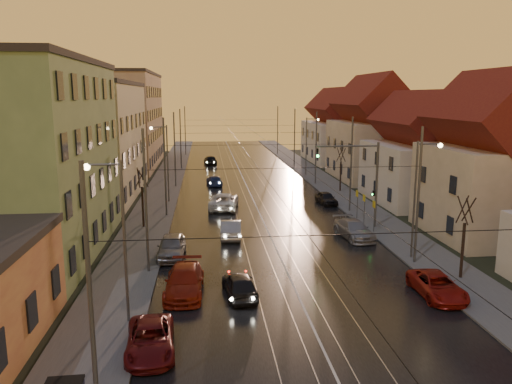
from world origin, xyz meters
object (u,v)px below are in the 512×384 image
object	(u,v)px
street_lamp_2	(164,156)
driving_car_0	(240,285)
parked_right_1	(354,229)
driving_car_2	(224,201)
parked_left_2	(184,281)
parked_right_2	(326,198)
driving_car_4	(210,160)
parked_left_3	(172,246)
street_lamp_0	(117,226)
street_lamp_1	(420,188)
parked_left_1	(150,339)
driving_car_1	(231,229)
traffic_light_mast	(365,174)
street_lamp_3	(309,140)
driving_car_3	(214,181)
parked_right_0	(437,286)

from	to	relation	value
street_lamp_2	driving_car_0	xyz separation A→B (m)	(5.90, -25.24, -4.21)
street_lamp_2	parked_right_1	bearing A→B (deg)	-43.38
driving_car_2	parked_left_2	xyz separation A→B (m)	(-3.00, -21.05, -0.05)
driving_car_2	parked_right_2	size ratio (longest dim) A/B	1.53
driving_car_4	parked_left_3	xyz separation A→B (m)	(-3.18, -46.79, 0.01)
parked_right_1	street_lamp_0	bearing A→B (deg)	-147.13
street_lamp_1	parked_right_1	world-z (taller)	street_lamp_1
street_lamp_0	parked_left_1	size ratio (longest dim) A/B	1.83
driving_car_1	parked_left_2	bearing A→B (deg)	77.35
driving_car_1	parked_right_2	distance (m)	15.22
driving_car_1	parked_right_1	bearing A→B (deg)	176.77
street_lamp_1	parked_right_2	size ratio (longest dim) A/B	2.16
street_lamp_2	parked_right_2	bearing A→B (deg)	-8.17
parked_right_1	driving_car_4	bearing A→B (deg)	95.88
street_lamp_1	traffic_light_mast	bearing A→B (deg)	97.91
street_lamp_3	parked_left_1	xyz separation A→B (m)	(-16.54, -46.95, -4.28)
driving_car_3	parked_right_0	distance (m)	37.76
street_lamp_1	driving_car_1	bearing A→B (deg)	152.10
street_lamp_3	parked_right_0	xyz separation A→B (m)	(-1.50, -42.33, -4.26)
street_lamp_3	parked_left_1	world-z (taller)	street_lamp_3
driving_car_0	street_lamp_0	bearing A→B (deg)	19.17
parked_left_3	parked_right_2	bearing A→B (deg)	48.00
parked_left_2	driving_car_0	bearing A→B (deg)	-10.85
parked_left_1	street_lamp_2	bearing A→B (deg)	88.71
street_lamp_0	street_lamp_1	size ratio (longest dim) A/B	1.00
driving_car_1	street_lamp_2	bearing A→B (deg)	-62.56
parked_right_1	parked_right_2	distance (m)	12.35
street_lamp_2	driving_car_3	bearing A→B (deg)	61.67
parked_right_1	street_lamp_3	bearing A→B (deg)	77.18
driving_car_0	traffic_light_mast	bearing A→B (deg)	-136.16
parked_left_2	street_lamp_2	bearing A→B (deg)	98.62
street_lamp_2	parked_left_3	world-z (taller)	street_lamp_2
street_lamp_3	street_lamp_1	bearing A→B (deg)	-90.00
street_lamp_0	driving_car_2	size ratio (longest dim) A/B	1.42
driving_car_3	driving_car_4	bearing A→B (deg)	-94.35
street_lamp_2	driving_car_3	xyz separation A→B (m)	(5.19, 9.63, -4.28)
driving_car_0	street_lamp_3	bearing A→B (deg)	-112.54
street_lamp_3	parked_right_1	distance (m)	31.07
driving_car_4	street_lamp_2	bearing A→B (deg)	74.52
driving_car_1	driving_car_3	world-z (taller)	driving_car_1
driving_car_0	parked_right_0	world-z (taller)	driving_car_0
driving_car_0	parked_left_1	world-z (taller)	driving_car_0
traffic_light_mast	parked_left_3	xyz separation A→B (m)	(-15.35, -5.96, -3.83)
parked_left_3	parked_right_0	distance (m)	17.14
driving_car_1	parked_right_1	size ratio (longest dim) A/B	0.90
street_lamp_0	street_lamp_2	bearing A→B (deg)	90.00
traffic_light_mast	parked_right_2	world-z (taller)	traffic_light_mast
parked_left_3	parked_right_0	size ratio (longest dim) A/B	1.00
driving_car_4	driving_car_3	bearing A→B (deg)	85.01
street_lamp_2	parked_left_2	size ratio (longest dim) A/B	1.58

